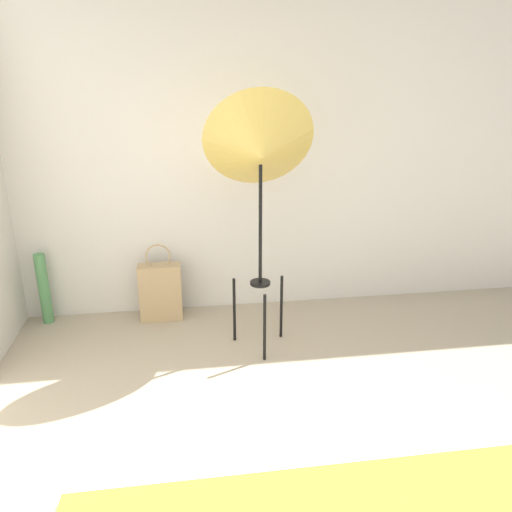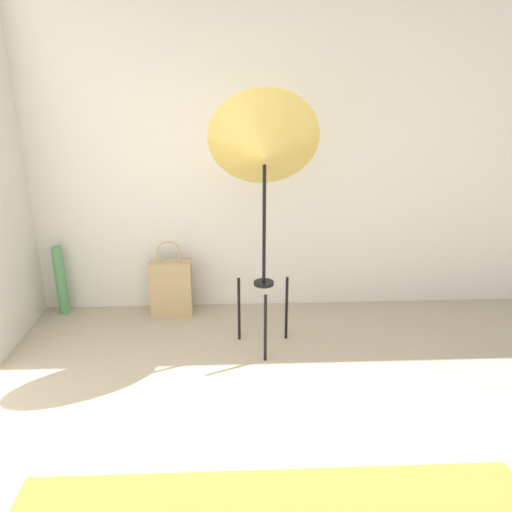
% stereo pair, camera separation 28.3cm
% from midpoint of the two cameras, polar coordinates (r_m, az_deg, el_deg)
% --- Properties ---
extents(wall_back, '(8.00, 0.05, 2.60)m').
position_cam_midpoint_polar(wall_back, '(3.72, 3.37, 13.12)').
color(wall_back, silver).
rests_on(wall_back, ground_plane).
extents(photo_umbrella, '(0.69, 0.49, 1.68)m').
position_cam_midpoint_polar(photo_umbrella, '(3.03, 3.72, 11.95)').
color(photo_umbrella, black).
rests_on(photo_umbrella, ground_plane).
extents(tote_bag, '(0.31, 0.13, 0.59)m').
position_cam_midpoint_polar(tote_bag, '(3.81, -7.60, -3.67)').
color(tote_bag, tan).
rests_on(tote_bag, ground_plane).
extents(paper_roll, '(0.08, 0.08, 0.54)m').
position_cam_midpoint_polar(paper_roll, '(4.02, -19.56, -2.71)').
color(paper_roll, '#56995B').
rests_on(paper_roll, ground_plane).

